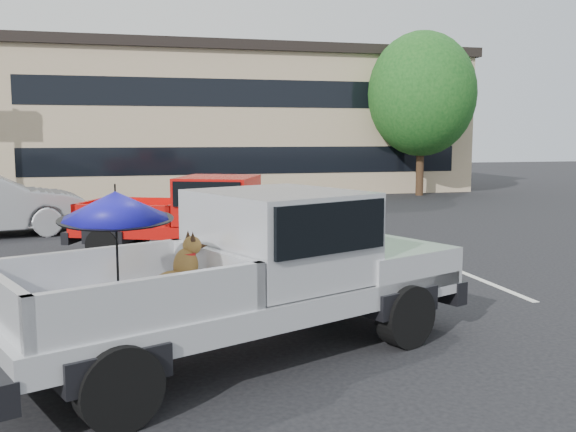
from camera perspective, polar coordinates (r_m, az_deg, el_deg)
The scene contains 8 objects.
ground at distance 9.60m, azimuth 4.47°, elevation -8.06°, with size 90.00×90.00×0.00m, color black.
stripe_left at distance 11.06m, azimuth -13.99°, elevation -6.18°, with size 0.12×5.00×0.01m, color silver.
stripe_right at distance 12.57m, azimuth 14.60°, elevation -4.59°, with size 0.12×5.00×0.01m, color silver.
motel_building at distance 30.18m, azimuth -4.74°, elevation 8.47°, with size 20.40×8.40×6.30m.
tree_right at distance 27.57m, azimuth 11.80°, elevation 10.56°, with size 4.46×4.46×6.78m.
tree_back at distance 34.03m, azimuth 1.15°, elevation 10.38°, with size 4.68×4.68×7.11m.
silver_pickup at distance 7.45m, azimuth -2.25°, elevation -4.19°, with size 6.00×4.05×2.06m.
red_pickup at distance 13.34m, azimuth -6.84°, elevation 0.24°, with size 5.38×3.61×1.68m.
Camera 1 is at (-2.98, -8.77, 2.52)m, focal length 40.00 mm.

